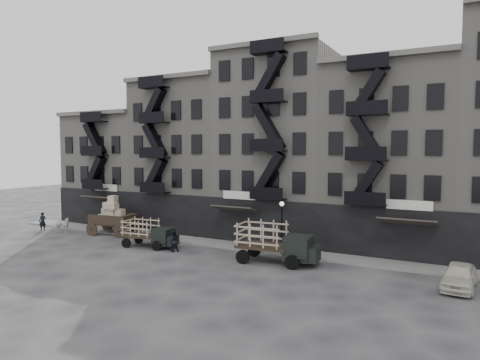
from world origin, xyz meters
The scene contains 14 objects.
ground centered at (0.00, 0.00, 0.00)m, with size 140.00×140.00×0.00m, color #38383A.
sidewalk centered at (0.00, 3.75, 0.07)m, with size 55.00×2.50×0.15m, color slate.
building_west centered at (-20.00, 9.83, 6.00)m, with size 10.00×11.35×13.20m.
building_midwest centered at (-10.00, 9.83, 7.50)m, with size 10.00×11.35×16.20m.
building_center centered at (0.00, 9.82, 8.50)m, with size 10.00×11.35×18.20m.
building_mideast centered at (10.00, 9.83, 7.50)m, with size 10.00×11.35×16.20m.
lamp_post centered at (3.00, 2.60, 2.78)m, with size 0.36×0.36×4.28m.
horse centered at (-20.05, 0.88, 0.79)m, with size 0.85×1.86×1.57m, color silver.
wagon centered at (-14.85, 2.52, 2.16)m, with size 4.73×2.95×3.78m.
stake_truck_west centered at (-8.12, 0.02, 1.37)m, with size 4.94×2.45×2.39m.
stake_truck_east centered at (3.39, 0.39, 1.71)m, with size 6.14×2.90×3.00m.
car_east centered at (15.42, 0.34, 0.76)m, with size 1.79×4.45×1.52m, color beige.
pedestrian_west centered at (-22.58, 0.63, 0.95)m, with size 0.69×0.45×1.90m, color black.
pedestrian_mid centered at (-5.26, -0.32, 0.90)m, with size 0.87×0.68×1.79m, color black.
Camera 1 is at (15.69, -28.00, 8.34)m, focal length 32.00 mm.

